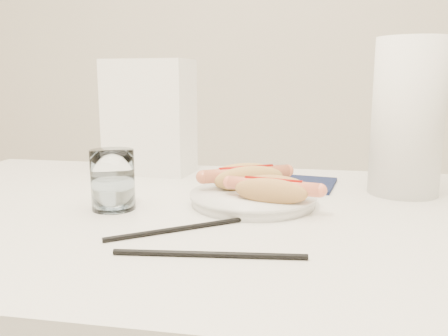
% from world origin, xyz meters
% --- Properties ---
extents(table, '(1.20, 0.80, 0.75)m').
position_xyz_m(table, '(0.00, 0.00, 0.69)').
color(table, silver).
rests_on(table, ground).
extents(plate, '(0.29, 0.29, 0.02)m').
position_xyz_m(plate, '(0.14, 0.05, 0.76)').
color(plate, silver).
rests_on(plate, table).
extents(hotdog_left, '(0.16, 0.13, 0.05)m').
position_xyz_m(hotdog_left, '(0.12, 0.09, 0.79)').
color(hotdog_left, tan).
rests_on(hotdog_left, plate).
extents(hotdog_right, '(0.16, 0.09, 0.04)m').
position_xyz_m(hotdog_right, '(0.17, 0.00, 0.79)').
color(hotdog_right, tan).
rests_on(hotdog_right, plate).
extents(water_glass, '(0.08, 0.08, 0.11)m').
position_xyz_m(water_glass, '(-0.10, -0.03, 0.80)').
color(water_glass, silver).
rests_on(water_glass, table).
extents(chopstick_near, '(0.20, 0.15, 0.01)m').
position_xyz_m(chopstick_near, '(0.05, -0.12, 0.75)').
color(chopstick_near, black).
rests_on(chopstick_near, table).
extents(chopstick_far, '(0.25, 0.04, 0.01)m').
position_xyz_m(chopstick_far, '(0.11, -0.22, 0.75)').
color(chopstick_far, black).
rests_on(chopstick_far, table).
extents(napkin_box, '(0.21, 0.14, 0.27)m').
position_xyz_m(napkin_box, '(-0.14, 0.29, 0.88)').
color(napkin_box, white).
rests_on(napkin_box, table).
extents(navy_napkin, '(0.16, 0.16, 0.01)m').
position_xyz_m(navy_napkin, '(0.22, 0.22, 0.75)').
color(navy_napkin, '#111937').
rests_on(navy_napkin, table).
extents(paper_towel_roll, '(0.15, 0.15, 0.30)m').
position_xyz_m(paper_towel_roll, '(0.42, 0.18, 0.90)').
color(paper_towel_roll, white).
rests_on(paper_towel_roll, table).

